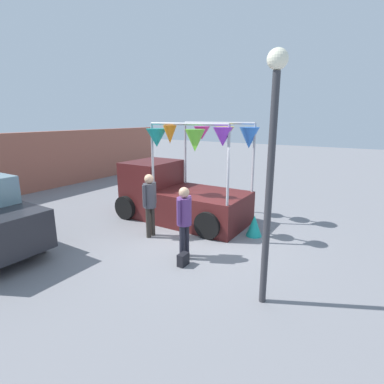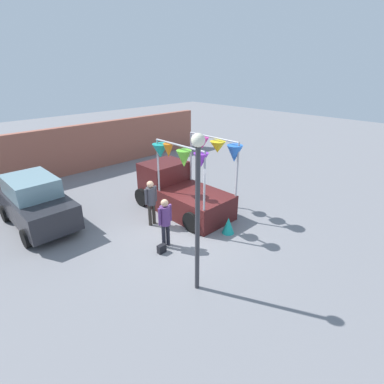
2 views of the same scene
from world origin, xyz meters
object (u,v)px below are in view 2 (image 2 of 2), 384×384
street_lamp (198,196)px  folded_kite_bundle_teal (228,225)px  person_customer (165,218)px  person_vendor (151,199)px  vendor_truck (180,188)px  handbag (162,249)px  parked_car (35,202)px

street_lamp → folded_kite_bundle_teal: street_lamp is taller
person_customer → person_vendor: 1.61m
person_customer → person_vendor: bearing=69.2°
person_vendor → person_customer: bearing=-110.8°
vendor_truck → handbag: bearing=-142.6°
vendor_truck → folded_kite_bundle_teal: 2.75m
vendor_truck → handbag: vendor_truck is taller
person_vendor → street_lamp: (-1.28, -3.66, 1.66)m
person_customer → folded_kite_bundle_teal: 2.43m
street_lamp → folded_kite_bundle_teal: (2.84, 1.25, -2.42)m
parked_car → person_customer: size_ratio=2.35×
vendor_truck → handbag: size_ratio=14.78×
person_customer → street_lamp: size_ratio=0.40×
handbag → person_customer: bearing=29.7°
parked_car → person_customer: (2.49, -4.46, 0.08)m
parked_car → handbag: parked_car is taller
handbag → folded_kite_bundle_teal: folded_kite_bundle_teal is taller
person_customer → handbag: person_customer is taller
person_customer → person_vendor: person_vendor is taller
vendor_truck → person_vendor: size_ratio=2.36×
handbag → street_lamp: street_lamp is taller
handbag → folded_kite_bundle_teal: size_ratio=0.47×
handbag → person_vendor: bearing=61.6°
handbag → parked_car: bearing=114.7°
parked_car → street_lamp: 7.08m
parked_car → handbag: 5.19m
person_vendor → folded_kite_bundle_teal: (1.56, -2.41, -0.77)m
person_vendor → handbag: 2.15m
parked_car → handbag: (2.14, -4.66, -0.80)m
vendor_truck → person_customer: 2.85m
street_lamp → person_vendor: bearing=70.8°
folded_kite_bundle_teal → person_customer: bearing=157.0°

